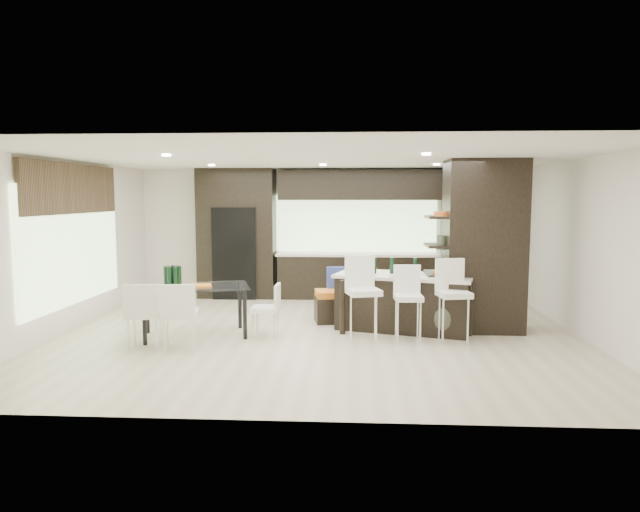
# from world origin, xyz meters

# --- Properties ---
(ground) EXTENTS (8.00, 8.00, 0.00)m
(ground) POSITION_xyz_m (0.00, 0.00, 0.00)
(ground) COLOR beige
(ground) RESTS_ON ground
(back_wall) EXTENTS (8.00, 0.02, 2.70)m
(back_wall) POSITION_xyz_m (0.00, 3.50, 1.35)
(back_wall) COLOR white
(back_wall) RESTS_ON ground
(left_wall) EXTENTS (0.02, 7.00, 2.70)m
(left_wall) POSITION_xyz_m (-4.00, 0.00, 1.35)
(left_wall) COLOR white
(left_wall) RESTS_ON ground
(right_wall) EXTENTS (0.02, 7.00, 2.70)m
(right_wall) POSITION_xyz_m (4.00, 0.00, 1.35)
(right_wall) COLOR white
(right_wall) RESTS_ON ground
(ceiling) EXTENTS (8.00, 7.00, 0.02)m
(ceiling) POSITION_xyz_m (0.00, 0.00, 2.70)
(ceiling) COLOR white
(ceiling) RESTS_ON ground
(window_left) EXTENTS (0.04, 3.20, 1.90)m
(window_left) POSITION_xyz_m (-3.96, 0.20, 1.35)
(window_left) COLOR #B2D199
(window_left) RESTS_ON left_wall
(window_back) EXTENTS (3.40, 0.04, 1.20)m
(window_back) POSITION_xyz_m (0.60, 3.46, 1.55)
(window_back) COLOR #B2D199
(window_back) RESTS_ON back_wall
(stone_accent) EXTENTS (0.08, 3.00, 0.80)m
(stone_accent) POSITION_xyz_m (-3.93, 0.20, 2.25)
(stone_accent) COLOR brown
(stone_accent) RESTS_ON left_wall
(ceiling_spots) EXTENTS (4.00, 3.00, 0.02)m
(ceiling_spots) POSITION_xyz_m (0.00, 0.25, 2.68)
(ceiling_spots) COLOR white
(ceiling_spots) RESTS_ON ceiling
(back_cabinetry) EXTENTS (6.80, 0.68, 2.70)m
(back_cabinetry) POSITION_xyz_m (0.50, 3.17, 1.35)
(back_cabinetry) COLOR black
(back_cabinetry) RESTS_ON ground
(refrigerator) EXTENTS (0.90, 0.68, 1.90)m
(refrigerator) POSITION_xyz_m (-1.90, 3.12, 0.95)
(refrigerator) COLOR black
(refrigerator) RESTS_ON ground
(partition_column) EXTENTS (1.20, 0.80, 2.70)m
(partition_column) POSITION_xyz_m (2.60, 0.40, 1.35)
(partition_column) COLOR black
(partition_column) RESTS_ON ground
(kitchen_island) EXTENTS (2.30, 1.47, 0.89)m
(kitchen_island) POSITION_xyz_m (1.35, 0.34, 0.44)
(kitchen_island) COLOR black
(kitchen_island) RESTS_ON ground
(stool_left) EXTENTS (0.56, 0.56, 1.01)m
(stool_left) POSITION_xyz_m (0.70, -0.44, 0.51)
(stool_left) COLOR white
(stool_left) RESTS_ON ground
(stool_mid) EXTENTS (0.42, 0.42, 0.90)m
(stool_mid) POSITION_xyz_m (1.35, -0.42, 0.45)
(stool_mid) COLOR white
(stool_mid) RESTS_ON ground
(stool_right) EXTENTS (0.51, 0.51, 0.98)m
(stool_right) POSITION_xyz_m (2.01, -0.44, 0.49)
(stool_right) COLOR white
(stool_right) RESTS_ON ground
(bench) EXTENTS (1.47, 0.77, 0.54)m
(bench) POSITION_xyz_m (0.60, 0.92, 0.27)
(bench) COLOR black
(bench) RESTS_ON ground
(floor_vase) EXTENTS (0.49, 0.49, 1.19)m
(floor_vase) POSITION_xyz_m (1.93, -0.08, 0.59)
(floor_vase) COLOR #424C37
(floor_vase) RESTS_ON ground
(dining_table) EXTENTS (1.79, 1.32, 0.77)m
(dining_table) POSITION_xyz_m (-1.86, -0.28, 0.38)
(dining_table) COLOR white
(dining_table) RESTS_ON ground
(chair_near) EXTENTS (0.55, 0.55, 0.88)m
(chair_near) POSITION_xyz_m (-1.86, -1.05, 0.44)
(chair_near) COLOR white
(chair_near) RESTS_ON ground
(chair_far) EXTENTS (0.54, 0.54, 0.87)m
(chair_far) POSITION_xyz_m (-2.36, -1.05, 0.44)
(chair_far) COLOR white
(chair_far) RESTS_ON ground
(chair_end) EXTENTS (0.41, 0.41, 0.75)m
(chair_end) POSITION_xyz_m (-0.78, -0.28, 0.37)
(chair_end) COLOR white
(chair_end) RESTS_ON ground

